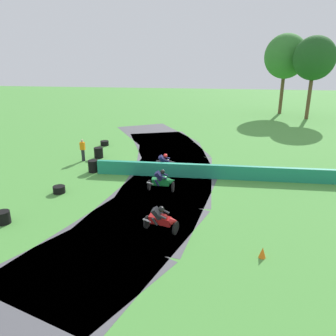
# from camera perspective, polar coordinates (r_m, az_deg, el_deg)

# --- Properties ---
(ground_plane) EXTENTS (120.00, 120.00, 0.00)m
(ground_plane) POSITION_cam_1_polar(r_m,az_deg,el_deg) (21.43, 0.39, -1.45)
(ground_plane) COLOR #4C933D
(track_asphalt) EXTENTS (10.87, 34.51, 0.01)m
(track_asphalt) POSITION_cam_1_polar(r_m,az_deg,el_deg) (21.63, -3.28, -1.27)
(track_asphalt) COLOR #515156
(track_asphalt) RESTS_ON ground
(safety_barrier) EXTENTS (21.17, 0.52, 0.90)m
(safety_barrier) POSITION_cam_1_polar(r_m,az_deg,el_deg) (21.40, 15.88, -0.95)
(safety_barrier) COLOR #1E8466
(safety_barrier) RESTS_ON ground
(motorcycle_lead_red) EXTENTS (1.69, 1.12, 1.43)m
(motorcycle_lead_red) POSITION_cam_1_polar(r_m,az_deg,el_deg) (14.63, -1.12, -8.85)
(motorcycle_lead_red) COLOR black
(motorcycle_lead_red) RESTS_ON ground
(motorcycle_chase_green) EXTENTS (1.69, 0.79, 1.43)m
(motorcycle_chase_green) POSITION_cam_1_polar(r_m,az_deg,el_deg) (18.86, -1.06, -2.23)
(motorcycle_chase_green) COLOR black
(motorcycle_chase_green) RESTS_ON ground
(motorcycle_trailing_black) EXTENTS (1.68, 0.86, 1.43)m
(motorcycle_trailing_black) POSITION_cam_1_polar(r_m,az_deg,el_deg) (21.97, -0.57, 0.84)
(motorcycle_trailing_black) COLOR black
(motorcycle_trailing_black) RESTS_ON ground
(tire_stack_near) EXTENTS (0.63, 0.63, 0.60)m
(tire_stack_near) POSITION_cam_1_polar(r_m,az_deg,el_deg) (17.32, -26.57, -7.64)
(tire_stack_near) COLOR black
(tire_stack_near) RESTS_ON ground
(tire_stack_mid_a) EXTENTS (0.68, 0.68, 0.40)m
(tire_stack_mid_a) POSITION_cam_1_polar(r_m,az_deg,el_deg) (19.84, -18.30, -3.54)
(tire_stack_mid_a) COLOR black
(tire_stack_mid_a) RESTS_ON ground
(tire_stack_mid_b) EXTENTS (0.67, 0.67, 0.80)m
(tire_stack_mid_b) POSITION_cam_1_polar(r_m,az_deg,el_deg) (22.70, -12.79, 0.32)
(tire_stack_mid_b) COLOR black
(tire_stack_mid_b) RESTS_ON ground
(tire_stack_far) EXTENTS (0.67, 0.67, 0.80)m
(tire_stack_far) POSITION_cam_1_polar(r_m,az_deg,el_deg) (25.77, -11.90, 2.61)
(tire_stack_far) COLOR black
(tire_stack_far) RESTS_ON ground
(tire_stack_extra_a) EXTENTS (0.70, 0.70, 0.40)m
(tire_stack_extra_a) POSITION_cam_1_polar(r_m,az_deg,el_deg) (29.31, -10.90, 4.23)
(tire_stack_extra_a) COLOR black
(tire_stack_extra_a) RESTS_ON ground
(track_marshal) EXTENTS (0.34, 0.24, 1.63)m
(track_marshal) POSITION_cam_1_polar(r_m,az_deg,el_deg) (25.14, -14.51, 2.99)
(track_marshal) COLOR #232328
(track_marshal) RESTS_ON ground
(traffic_cone) EXTENTS (0.28, 0.28, 0.44)m
(traffic_cone) POSITION_cam_1_polar(r_m,az_deg,el_deg) (13.67, 16.01, -13.85)
(traffic_cone) COLOR orange
(traffic_cone) RESTS_ON ground
(tree_far_left) EXTENTS (5.31, 5.31, 10.12)m
(tree_far_left) POSITION_cam_1_polar(r_m,az_deg,el_deg) (46.99, 19.66, 17.69)
(tree_far_left) COLOR brown
(tree_far_left) RESTS_ON ground
(tree_far_right) EXTENTS (4.81, 4.81, 9.66)m
(tree_far_right) POSITION_cam_1_polar(r_m,az_deg,el_deg) (44.07, 23.96, 16.91)
(tree_far_right) COLOR brown
(tree_far_right) RESTS_ON ground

